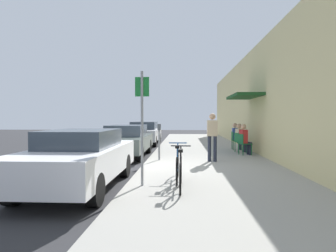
{
  "coord_description": "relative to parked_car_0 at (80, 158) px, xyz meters",
  "views": [
    {
      "loc": [
        1.34,
        -9.5,
        1.66
      ],
      "look_at": [
        0.61,
        4.07,
        1.28
      ],
      "focal_mm": 30.95,
      "sensor_mm": 36.0,
      "label": 1
    }
  ],
  "objects": [
    {
      "name": "ground_plane",
      "position": [
        1.1,
        2.83,
        -0.73
      ],
      "size": [
        60.0,
        60.0,
        0.0
      ],
      "primitive_type": "plane",
      "color": "#2D2D30"
    },
    {
      "name": "sidewalk_slab",
      "position": [
        3.35,
        4.83,
        -0.67
      ],
      "size": [
        4.5,
        32.0,
        0.12
      ],
      "primitive_type": "cube",
      "color": "#9E9B93",
      "rests_on": "ground_plane"
    },
    {
      "name": "building_facade",
      "position": [
        5.74,
        4.84,
        1.7
      ],
      "size": [
        1.4,
        32.0,
        4.84
      ],
      "color": "beige",
      "rests_on": "ground_plane"
    },
    {
      "name": "parked_car_0",
      "position": [
        0.0,
        0.0,
        0.0
      ],
      "size": [
        1.8,
        4.4,
        1.37
      ],
      "color": "silver",
      "rests_on": "ground_plane"
    },
    {
      "name": "parked_car_1",
      "position": [
        0.0,
        5.55,
        -0.02
      ],
      "size": [
        1.8,
        4.4,
        1.35
      ],
      "color": "#47514C",
      "rests_on": "ground_plane"
    },
    {
      "name": "parked_car_2",
      "position": [
        0.0,
        11.15,
        0.01
      ],
      "size": [
        1.8,
        4.4,
        1.41
      ],
      "color": "#B7B7BC",
      "rests_on": "ground_plane"
    },
    {
      "name": "parking_meter",
      "position": [
        1.55,
        3.88,
        0.16
      ],
      "size": [
        0.12,
        0.1,
        1.32
      ],
      "color": "slate",
      "rests_on": "sidewalk_slab"
    },
    {
      "name": "street_sign",
      "position": [
        1.5,
        -0.15,
        0.91
      ],
      "size": [
        0.32,
        0.06,
        2.6
      ],
      "color": "gray",
      "rests_on": "sidewalk_slab"
    },
    {
      "name": "bicycle_0",
      "position": [
        2.38,
        -0.42,
        -0.25
      ],
      "size": [
        0.46,
        1.71,
        0.9
      ],
      "color": "black",
      "rests_on": "sidewalk_slab"
    },
    {
      "name": "bicycle_1",
      "position": [
        2.29,
        0.38,
        -0.25
      ],
      "size": [
        0.46,
        1.71,
        0.9
      ],
      "color": "black",
      "rests_on": "sidewalk_slab"
    },
    {
      "name": "cafe_chair_0",
      "position": [
        4.93,
        5.49,
        -0.1
      ],
      "size": [
        0.54,
        0.54,
        0.87
      ],
      "color": "#14592D",
      "rests_on": "sidewalk_slab"
    },
    {
      "name": "seated_patron_0",
      "position": [
        4.99,
        5.5,
        0.09
      ],
      "size": [
        0.5,
        0.45,
        1.29
      ],
      "color": "#232838",
      "rests_on": "sidewalk_slab"
    },
    {
      "name": "cafe_chair_1",
      "position": [
        4.93,
        6.42,
        -0.1
      ],
      "size": [
        0.53,
        0.53,
        0.87
      ],
      "color": "#14592D",
      "rests_on": "sidewalk_slab"
    },
    {
      "name": "seated_patron_1",
      "position": [
        4.99,
        6.43,
        0.09
      ],
      "size": [
        0.49,
        0.44,
        1.29
      ],
      "color": "#232838",
      "rests_on": "sidewalk_slab"
    },
    {
      "name": "cafe_chair_2",
      "position": [
        4.93,
        7.46,
        -0.1
      ],
      "size": [
        0.45,
        0.45,
        0.87
      ],
      "color": "#14592D",
      "rests_on": "sidewalk_slab"
    },
    {
      "name": "seated_patron_2",
      "position": [
        4.99,
        7.46,
        0.09
      ],
      "size": [
        0.43,
        0.36,
        1.29
      ],
      "color": "#232838",
      "rests_on": "sidewalk_slab"
    },
    {
      "name": "pedestrian_standing",
      "position": [
        3.46,
        3.59,
        0.39
      ],
      "size": [
        0.36,
        0.22,
        1.7
      ],
      "color": "#232838",
      "rests_on": "sidewalk_slab"
    }
  ]
}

